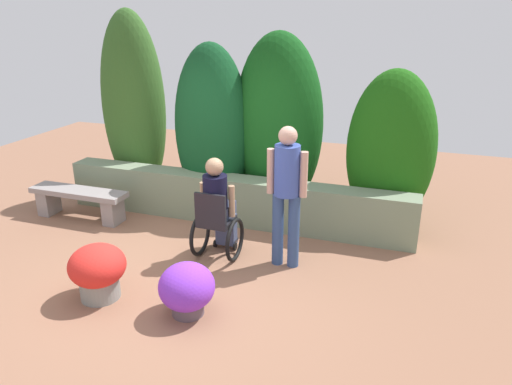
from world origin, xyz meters
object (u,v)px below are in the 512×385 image
at_px(flower_pot_terracotta_by_wall, 187,289).
at_px(flower_pot_purple_near, 98,270).
at_px(person_in_wheelchair, 218,211).
at_px(stone_bench, 79,200).
at_px(person_standing_companion, 287,188).

bearing_deg(flower_pot_terracotta_by_wall, flower_pot_purple_near, -178.12).
bearing_deg(person_in_wheelchair, flower_pot_terracotta_by_wall, -72.88).
bearing_deg(flower_pot_purple_near, stone_bench, 132.49).
xyz_separation_m(person_in_wheelchair, person_standing_companion, (0.87, 0.06, 0.39)).
height_order(stone_bench, person_in_wheelchair, person_in_wheelchair).
bearing_deg(person_in_wheelchair, stone_bench, 178.43).
xyz_separation_m(person_standing_companion, flower_pot_terracotta_by_wall, (-0.67, -1.34, -0.72)).
bearing_deg(flower_pot_terracotta_by_wall, stone_bench, 147.13).
relative_size(stone_bench, flower_pot_terracotta_by_wall, 2.62).
distance_m(stone_bench, flower_pot_terracotta_by_wall, 3.16).
bearing_deg(stone_bench, flower_pot_terracotta_by_wall, -26.24).
distance_m(stone_bench, person_in_wheelchair, 2.52).
xyz_separation_m(flower_pot_purple_near, flower_pot_terracotta_by_wall, (1.05, 0.03, -0.05)).
height_order(person_in_wheelchair, person_standing_companion, person_standing_companion).
distance_m(stone_bench, person_standing_companion, 3.42).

